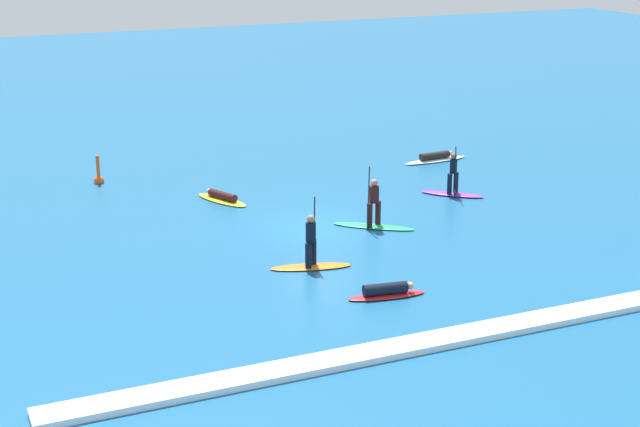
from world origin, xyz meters
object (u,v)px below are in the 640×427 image
surfer_on_white_board (435,158)px  surfer_on_green_board (374,213)px  surfer_on_yellow_board (222,198)px  marker_buoy (99,178)px  surfer_on_red_board (387,291)px  surfer_on_purple_board (453,185)px  surfer_on_orange_board (311,253)px

surfer_on_white_board → surfer_on_green_board: bearing=-136.7°
surfer_on_yellow_board → surfer_on_white_board: surfer_on_white_board is taller
surfer_on_yellow_board → marker_buoy: bearing=16.6°
surfer_on_red_board → surfer_on_white_board: size_ratio=0.76×
surfer_on_green_board → surfer_on_white_board: bearing=-94.6°
surfer_on_purple_board → surfer_on_red_board: size_ratio=0.92×
surfer_on_purple_board → marker_buoy: size_ratio=1.73×
marker_buoy → surfer_on_white_board: bearing=-9.5°
surfer_on_yellow_board → surfer_on_white_board: bearing=-103.7°
surfer_on_yellow_board → surfer_on_green_board: size_ratio=0.99×
surfer_on_green_board → surfer_on_orange_board: size_ratio=1.01×
surfer_on_yellow_board → surfer_on_green_board: 6.73m
surfer_on_purple_board → surfer_on_yellow_board: surfer_on_purple_board is taller
surfer_on_orange_board → marker_buoy: 13.51m
surfer_on_yellow_board → surfer_on_white_board: 11.11m
surfer_on_green_board → marker_buoy: size_ratio=2.09×
surfer_on_orange_board → surfer_on_green_board: bearing=52.6°
surfer_on_yellow_board → surfer_on_green_board: bearing=-167.5°
surfer_on_purple_board → surfer_on_yellow_board: (-8.78, 2.99, -0.31)m
surfer_on_purple_board → surfer_on_white_board: bearing=109.9°
surfer_on_white_board → surfer_on_red_board: bearing=-129.0°
surfer_on_red_board → surfer_on_purple_board: bearing=57.2°
surfer_on_purple_board → surfer_on_orange_board: surfer_on_orange_board is taller
surfer_on_red_board → marker_buoy: marker_buoy is taller
surfer_on_green_board → marker_buoy: (-7.99, 9.93, -0.31)m
surfer_on_red_board → surfer_on_white_board: (9.46, 13.47, -0.03)m
surfer_on_purple_board → marker_buoy: (-12.74, 7.54, -0.21)m
surfer_on_green_board → surfer_on_red_board: size_ratio=1.12×
surfer_on_yellow_board → surfer_on_purple_board: bearing=-133.2°
surfer_on_red_board → marker_buoy: 16.85m
surfer_on_purple_board → marker_buoy: 14.81m
surfer_on_yellow_board → surfer_on_white_board: (10.91, 2.07, 0.02)m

